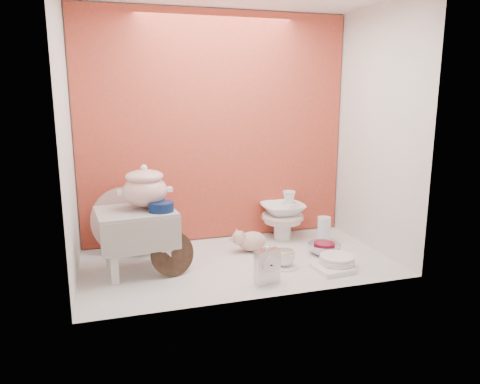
% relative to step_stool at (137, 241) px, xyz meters
% --- Properties ---
extents(ground, '(1.80, 1.80, 0.00)m').
position_rel_step_stool_xyz_m(ground, '(0.58, -0.03, -0.18)').
color(ground, silver).
rests_on(ground, ground).
extents(niche_shell, '(1.86, 1.03, 1.53)m').
position_rel_step_stool_xyz_m(niche_shell, '(0.58, 0.15, 0.75)').
color(niche_shell, '#B8442E').
rests_on(niche_shell, ground).
extents(step_stool, '(0.45, 0.39, 0.36)m').
position_rel_step_stool_xyz_m(step_stool, '(0.00, 0.00, 0.00)').
color(step_stool, silver).
rests_on(step_stool, ground).
extents(soup_tureen, '(0.34, 0.34, 0.25)m').
position_rel_step_stool_xyz_m(soup_tureen, '(0.06, 0.03, 0.30)').
color(soup_tureen, white).
rests_on(soup_tureen, step_stool).
extents(cobalt_bowl, '(0.15, 0.15, 0.05)m').
position_rel_step_stool_xyz_m(cobalt_bowl, '(0.13, -0.07, 0.20)').
color(cobalt_bowl, '#091C48').
rests_on(cobalt_bowl, step_stool).
extents(floral_platter, '(0.43, 0.18, 0.42)m').
position_rel_step_stool_xyz_m(floral_platter, '(-0.04, 0.32, 0.03)').
color(floral_platter, silver).
rests_on(floral_platter, ground).
extents(blue_white_vase, '(0.32, 0.32, 0.26)m').
position_rel_step_stool_xyz_m(blue_white_vase, '(0.07, 0.34, -0.05)').
color(blue_white_vase, white).
rests_on(blue_white_vase, ground).
extents(lacquer_tray, '(0.26, 0.14, 0.24)m').
position_rel_step_stool_xyz_m(lacquer_tray, '(0.18, -0.11, -0.06)').
color(lacquer_tray, black).
rests_on(lacquer_tray, ground).
extents(mantel_clock, '(0.15, 0.09, 0.20)m').
position_rel_step_stool_xyz_m(mantel_clock, '(0.64, -0.37, -0.08)').
color(mantel_clock, silver).
rests_on(mantel_clock, ground).
extents(plush_pig, '(0.27, 0.23, 0.14)m').
position_rel_step_stool_xyz_m(plush_pig, '(0.72, 0.13, -0.11)').
color(plush_pig, '#CC9F8F').
rests_on(plush_pig, ground).
extents(teacup_saucer, '(0.16, 0.16, 0.01)m').
position_rel_step_stool_xyz_m(teacup_saucer, '(0.81, -0.18, -0.17)').
color(teacup_saucer, white).
rests_on(teacup_saucer, ground).
extents(gold_rim_teacup, '(0.12, 0.12, 0.09)m').
position_rel_step_stool_xyz_m(gold_rim_teacup, '(0.81, -0.18, -0.12)').
color(gold_rim_teacup, white).
rests_on(gold_rim_teacup, teacup_saucer).
extents(lattice_dish, '(0.21, 0.21, 0.03)m').
position_rel_step_stool_xyz_m(lattice_dish, '(1.05, -0.31, -0.16)').
color(lattice_dish, white).
rests_on(lattice_dish, ground).
extents(dinner_plate_stack, '(0.23, 0.23, 0.07)m').
position_rel_step_stool_xyz_m(dinner_plate_stack, '(1.09, -0.28, -0.14)').
color(dinner_plate_stack, white).
rests_on(dinner_plate_stack, ground).
extents(crystal_bowl, '(0.24, 0.24, 0.06)m').
position_rel_step_stool_xyz_m(crystal_bowl, '(1.13, -0.04, -0.15)').
color(crystal_bowl, silver).
rests_on(crystal_bowl, ground).
extents(clear_glass_vase, '(0.11, 0.11, 0.17)m').
position_rel_step_stool_xyz_m(clear_glass_vase, '(1.23, 0.16, -0.09)').
color(clear_glass_vase, silver).
rests_on(clear_glass_vase, ground).
extents(porcelain_tower, '(0.34, 0.34, 0.33)m').
position_rel_step_stool_xyz_m(porcelain_tower, '(1.00, 0.31, -0.01)').
color(porcelain_tower, white).
rests_on(porcelain_tower, ground).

